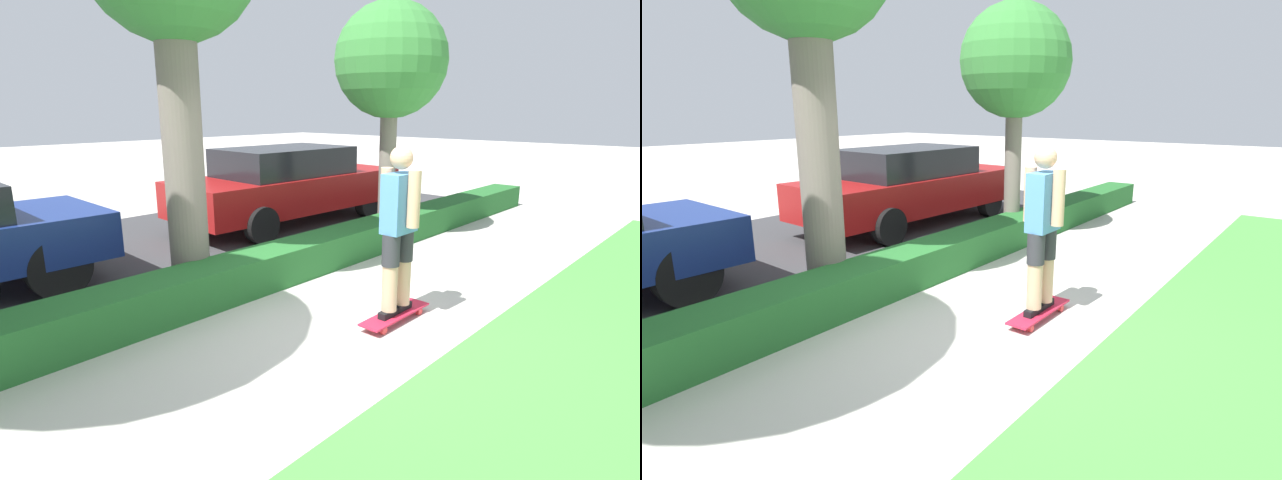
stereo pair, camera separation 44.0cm
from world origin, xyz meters
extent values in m
plane|color=#BCB7AD|center=(0.00, 0.00, 0.00)|extent=(60.00, 60.00, 0.00)
cube|color=#38383A|center=(0.00, 4.20, 0.00)|extent=(15.37, 5.00, 0.01)
cube|color=#236028|center=(0.00, 1.60, 0.23)|extent=(15.37, 0.60, 0.45)
cube|color=red|center=(0.40, -0.25, 0.09)|extent=(0.97, 0.24, 0.02)
cylinder|color=red|center=(0.73, -0.34, 0.04)|extent=(0.08, 0.04, 0.08)
cylinder|color=red|center=(0.73, -0.16, 0.04)|extent=(0.08, 0.04, 0.08)
cylinder|color=red|center=(0.07, -0.34, 0.04)|extent=(0.08, 0.04, 0.08)
cylinder|color=red|center=(0.07, -0.16, 0.04)|extent=(0.08, 0.04, 0.08)
cube|color=black|center=(0.28, -0.25, 0.13)|extent=(0.26, 0.09, 0.07)
cylinder|color=tan|center=(0.28, -0.25, 0.57)|extent=(0.16, 0.16, 0.80)
cylinder|color=#2D2D33|center=(0.28, -0.25, 0.81)|extent=(0.18, 0.18, 0.32)
cube|color=black|center=(0.52, -0.25, 0.13)|extent=(0.26, 0.09, 0.07)
cylinder|color=tan|center=(0.52, -0.25, 0.57)|extent=(0.16, 0.16, 0.80)
cylinder|color=#2D2D33|center=(0.52, -0.25, 0.81)|extent=(0.18, 0.18, 0.32)
cube|color=#4C84B7|center=(0.40, -0.25, 1.26)|extent=(0.38, 0.21, 0.59)
cylinder|color=tan|center=(0.40, -0.41, 1.32)|extent=(0.13, 0.13, 0.56)
cylinder|color=tan|center=(0.40, -0.09, 1.32)|extent=(0.13, 0.13, 0.56)
sphere|color=tan|center=(0.40, -0.25, 1.71)|extent=(0.23, 0.23, 0.23)
cylinder|color=#70665B|center=(-0.53, 2.08, 1.63)|extent=(0.46, 0.46, 3.26)
cylinder|color=#70665B|center=(3.23, 1.88, 1.20)|extent=(0.28, 0.28, 2.41)
sphere|color=#387F38|center=(3.23, 1.88, 2.91)|extent=(1.80, 1.80, 1.80)
cylinder|color=black|center=(-1.67, 3.07, 0.37)|extent=(0.74, 0.21, 0.74)
cylinder|color=black|center=(-1.67, 4.69, 0.37)|extent=(0.74, 0.21, 0.74)
cube|color=maroon|center=(2.96, 3.95, 0.63)|extent=(4.70, 1.94, 0.64)
cube|color=black|center=(2.82, 3.95, 1.20)|extent=(2.47, 1.64, 0.51)
cylinder|color=black|center=(4.40, 3.14, 0.31)|extent=(0.62, 0.21, 0.62)
cylinder|color=black|center=(4.40, 4.76, 0.31)|extent=(0.62, 0.21, 0.62)
cylinder|color=black|center=(1.53, 3.14, 0.31)|extent=(0.62, 0.21, 0.62)
cylinder|color=black|center=(1.53, 4.76, 0.31)|extent=(0.62, 0.21, 0.62)
camera|label=1|loc=(-3.71, -2.93, 2.17)|focal=28.00mm
camera|label=2|loc=(-3.99, -2.60, 2.17)|focal=28.00mm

